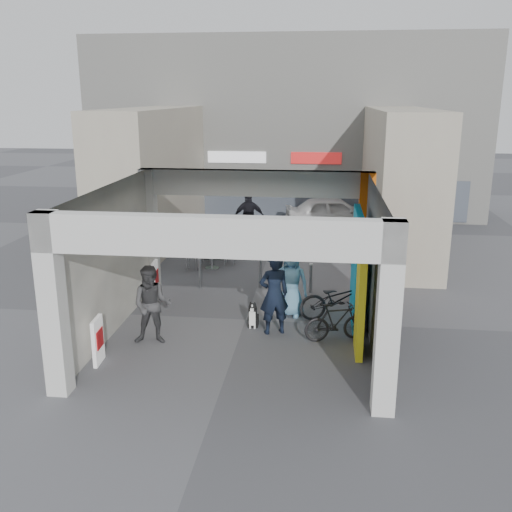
# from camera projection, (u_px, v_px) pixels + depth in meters

# --- Properties ---
(ground) EXTENTS (90.00, 90.00, 0.00)m
(ground) POSITION_uv_depth(u_px,v_px,m) (246.00, 320.00, 14.34)
(ground) COLOR #545559
(ground) RESTS_ON ground
(arcade_canopy) EXTENTS (6.40, 6.45, 6.40)m
(arcade_canopy) POSITION_uv_depth(u_px,v_px,m) (264.00, 240.00, 12.87)
(arcade_canopy) COLOR silver
(arcade_canopy) RESTS_ON ground
(far_building) EXTENTS (18.00, 4.08, 8.00)m
(far_building) POSITION_uv_depth(u_px,v_px,m) (285.00, 127.00, 26.63)
(far_building) COLOR silver
(far_building) RESTS_ON ground
(plaza_bldg_left) EXTENTS (2.00, 9.00, 5.00)m
(plaza_bldg_left) POSITION_uv_depth(u_px,v_px,m) (153.00, 177.00, 21.33)
(plaza_bldg_left) COLOR #ADA68F
(plaza_bldg_left) RESTS_ON ground
(plaza_bldg_right) EXTENTS (2.00, 9.00, 5.00)m
(plaza_bldg_right) POSITION_uv_depth(u_px,v_px,m) (398.00, 181.00, 20.32)
(plaza_bldg_right) COLOR #ADA68F
(plaza_bldg_right) RESTS_ON ground
(bollard_left) EXTENTS (0.09, 0.09, 0.93)m
(bollard_left) POSITION_uv_depth(u_px,v_px,m) (200.00, 273.00, 16.56)
(bollard_left) COLOR gray
(bollard_left) RESTS_ON ground
(bollard_center) EXTENTS (0.09, 0.09, 0.87)m
(bollard_center) POSITION_uv_depth(u_px,v_px,m) (260.00, 273.00, 16.63)
(bollard_center) COLOR gray
(bollard_center) RESTS_ON ground
(bollard_right) EXTENTS (0.09, 0.09, 0.84)m
(bollard_right) POSITION_uv_depth(u_px,v_px,m) (311.00, 278.00, 16.22)
(bollard_right) COLOR gray
(bollard_right) RESTS_ON ground
(advert_board_near) EXTENTS (0.13, 0.55, 1.00)m
(advert_board_near) POSITION_uv_depth(u_px,v_px,m) (98.00, 340.00, 11.90)
(advert_board_near) COLOR white
(advert_board_near) RESTS_ON ground
(advert_board_far) EXTENTS (0.14, 0.55, 1.00)m
(advert_board_far) POSITION_uv_depth(u_px,v_px,m) (155.00, 279.00, 15.92)
(advert_board_far) COLOR white
(advert_board_far) RESTS_ON ground
(cafe_set) EXTENTS (1.50, 1.21, 0.91)m
(cafe_set) POSITION_uv_depth(u_px,v_px,m) (210.00, 256.00, 18.82)
(cafe_set) COLOR #B3B2B8
(cafe_set) RESTS_ON ground
(produce_stand) EXTENTS (1.08, 0.58, 0.71)m
(produce_stand) POSITION_uv_depth(u_px,v_px,m) (216.00, 250.00, 19.76)
(produce_stand) COLOR black
(produce_stand) RESTS_ON ground
(crate_stack) EXTENTS (0.55, 0.50, 0.56)m
(crate_stack) POSITION_uv_depth(u_px,v_px,m) (276.00, 234.00, 22.02)
(crate_stack) COLOR #195923
(crate_stack) RESTS_ON ground
(border_collie) EXTENTS (0.25, 0.48, 0.66)m
(border_collie) POSITION_uv_depth(u_px,v_px,m) (253.00, 317.00, 13.84)
(border_collie) COLOR black
(border_collie) RESTS_ON ground
(man_with_dog) EXTENTS (0.83, 0.69, 1.95)m
(man_with_dog) POSITION_uv_depth(u_px,v_px,m) (274.00, 294.00, 13.29)
(man_with_dog) COLOR black
(man_with_dog) RESTS_ON ground
(man_back_turned) EXTENTS (0.96, 0.79, 1.82)m
(man_back_turned) POSITION_uv_depth(u_px,v_px,m) (152.00, 305.00, 12.78)
(man_back_turned) COLOR #3B3C3E
(man_back_turned) RESTS_ON ground
(man_elderly) EXTENTS (0.95, 0.70, 1.77)m
(man_elderly) POSITION_uv_depth(u_px,v_px,m) (291.00, 282.00, 14.41)
(man_elderly) COLOR #629ABF
(man_elderly) RESTS_ON ground
(man_crates) EXTENTS (1.27, 0.80, 2.01)m
(man_crates) POSITION_uv_depth(u_px,v_px,m) (249.00, 218.00, 21.39)
(man_crates) COLOR black
(man_crates) RESTS_ON ground
(bicycle_front) EXTENTS (2.11, 1.25, 1.05)m
(bicycle_front) POSITION_uv_depth(u_px,v_px,m) (338.00, 299.00, 14.29)
(bicycle_front) COLOR black
(bicycle_front) RESTS_ON ground
(bicycle_rear) EXTENTS (1.57, 0.85, 0.91)m
(bicycle_rear) POSITION_uv_depth(u_px,v_px,m) (337.00, 322.00, 13.02)
(bicycle_rear) COLOR black
(bicycle_rear) RESTS_ON ground
(white_van) EXTENTS (4.34, 2.32, 1.41)m
(white_van) POSITION_uv_depth(u_px,v_px,m) (334.00, 213.00, 23.74)
(white_van) COLOR silver
(white_van) RESTS_ON ground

